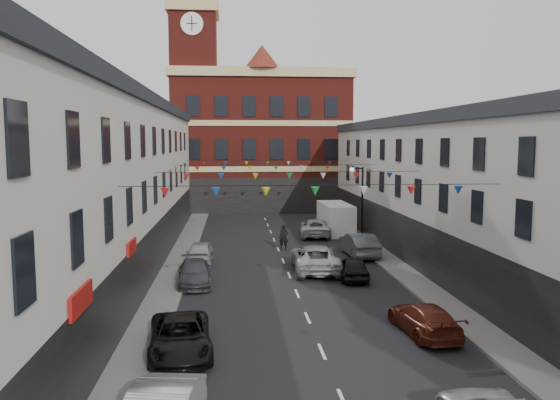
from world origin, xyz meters
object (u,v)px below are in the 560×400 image
object	(u,v)px
car_left_c	(180,337)
car_right_f	(315,228)
car_left_d	(195,273)
car_left_e	(200,253)
moving_car	(315,258)
car_right_c	(424,319)
white_van	(336,218)
car_right_e	(359,244)
pedestrian	(284,237)
street_lamp	(359,194)
car_right_d	(353,268)

from	to	relation	value
car_left_c	car_right_f	size ratio (longest dim) A/B	0.92
car_left_d	car_right_f	xyz separation A→B (m)	(9.10, 14.99, 0.08)
car_left_e	moving_car	size ratio (longest dim) A/B	0.70
car_left_d	car_right_c	distance (m)	13.38
car_right_f	white_van	bearing A→B (deg)	-139.26
car_left_e	car_right_c	distance (m)	17.27
car_right_e	pedestrian	xyz separation A→B (m)	(-5.03, 2.62, 0.12)
street_lamp	pedestrian	size ratio (longest dim) A/B	3.18
car_left_d	car_right_e	distance (m)	12.81
car_left_c	moving_car	size ratio (longest dim) A/B	0.83
street_lamp	car_left_d	xyz separation A→B (m)	(-12.05, -11.61, -3.25)
street_lamp	car_left_c	world-z (taller)	street_lamp
car_left_e	moving_car	bearing A→B (deg)	-18.74
white_van	car_right_e	bearing A→B (deg)	-92.68
car_right_c	street_lamp	bearing A→B (deg)	-100.49
car_left_e	car_right_d	distance (m)	10.29
car_right_c	car_right_f	world-z (taller)	car_right_f
car_left_e	white_van	bearing A→B (deg)	46.69
moving_car	pedestrian	world-z (taller)	pedestrian
car_left_c	moving_car	bearing A→B (deg)	55.33
car_right_e	moving_car	world-z (taller)	car_right_e
car_left_e	car_right_f	bearing A→B (deg)	48.65
car_right_c	car_right_d	distance (m)	9.32
car_right_c	car_right_d	world-z (taller)	car_right_d
car_left_d	car_left_e	size ratio (longest dim) A/B	1.10
car_left_e	car_right_f	distance (m)	13.36
car_left_d	car_left_e	bearing A→B (deg)	86.41
car_right_f	moving_car	size ratio (longest dim) A/B	0.90
car_left_e	car_right_c	xyz separation A→B (m)	(10.02, -14.07, -0.06)
car_right_d	car_right_f	distance (m)	14.58
car_left_d	car_right_e	world-z (taller)	car_right_e
car_right_e	white_van	distance (m)	9.66
car_right_d	car_right_f	world-z (taller)	car_right_f
pedestrian	car_left_e	bearing A→B (deg)	-135.37
car_right_f	moving_car	bearing A→B (deg)	87.86
car_right_f	car_left_c	bearing A→B (deg)	77.01
car_left_c	car_left_d	size ratio (longest dim) A/B	1.09
car_right_c	car_right_e	bearing A→B (deg)	-98.15
car_left_d	car_left_e	world-z (taller)	car_left_e
street_lamp	car_left_c	xyz separation A→B (m)	(-11.89, -21.78, -3.22)
car_right_c	pedestrian	bearing A→B (deg)	-82.05
car_left_d	car_right_c	size ratio (longest dim) A/B	1.02
car_left_d	pedestrian	distance (m)	11.03
car_right_c	moving_car	xyz separation A→B (m)	(-2.83, 11.41, 0.18)
car_left_c	car_left_e	distance (m)	15.38
car_left_c	car_right_f	distance (m)	26.70
car_right_f	white_van	size ratio (longest dim) A/B	0.90
car_left_e	car_right_e	distance (m)	11.03
car_left_d	car_right_c	world-z (taller)	car_left_d
car_right_e	car_right_f	world-z (taller)	car_right_e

